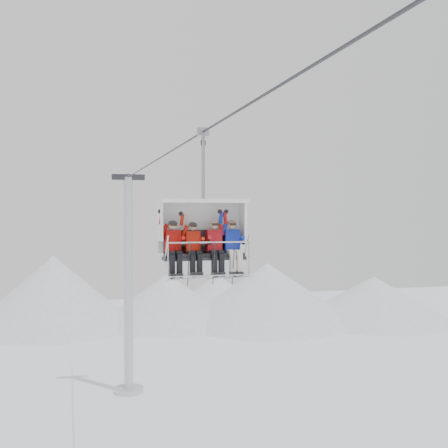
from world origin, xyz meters
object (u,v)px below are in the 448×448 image
object	(u,v)px
skier_center_right	(215,245)
skier_far_right	(233,245)
chairlift_carrier	(202,228)
lift_tower_right	(129,299)
skier_far_left	(174,246)
skier_center_left	(193,246)

from	to	relation	value
skier_center_right	skier_far_right	world-z (taller)	same
skier_center_right	skier_far_right	bearing A→B (deg)	0.00
chairlift_carrier	skier_far_right	world-z (taller)	chairlift_carrier
lift_tower_right	skier_far_right	world-z (taller)	lift_tower_right
skier_far_left	skier_center_right	xyz separation A→B (m)	(1.14, 0.00, 0.00)
skier_center_left	skier_center_right	xyz separation A→B (m)	(0.60, 0.01, 0.02)
lift_tower_right	skier_far_right	size ratio (longest dim) A/B	7.99
chairlift_carrier	skier_far_right	xyz separation A→B (m)	(0.78, -0.30, -0.47)
skier_center_left	skier_far_left	bearing A→B (deg)	179.38
skier_center_right	skier_far_right	distance (m)	0.50
lift_tower_right	skier_far_left	world-z (taller)	lift_tower_right
chairlift_carrier	skier_far_right	size ratio (longest dim) A/B	2.36
lift_tower_right	skier_far_left	size ratio (longest dim) A/B	7.99
chairlift_carrier	skier_center_right	xyz separation A→B (m)	(0.28, -0.30, -0.47)
chairlift_carrier	skier_far_left	bearing A→B (deg)	-160.44
skier_center_left	skier_far_right	xyz separation A→B (m)	(1.10, 0.01, 0.02)
lift_tower_right	skier_far_left	xyz separation A→B (m)	(-0.86, -20.06, 4.43)
lift_tower_right	skier_center_left	xyz separation A→B (m)	(-0.31, -20.07, 4.41)
skier_far_right	lift_tower_right	bearing A→B (deg)	92.24
chairlift_carrier	skier_center_left	xyz separation A→B (m)	(-0.31, -0.31, -0.49)
lift_tower_right	chairlift_carrier	bearing A→B (deg)	-90.00
chairlift_carrier	skier_center_right	distance (m)	0.62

